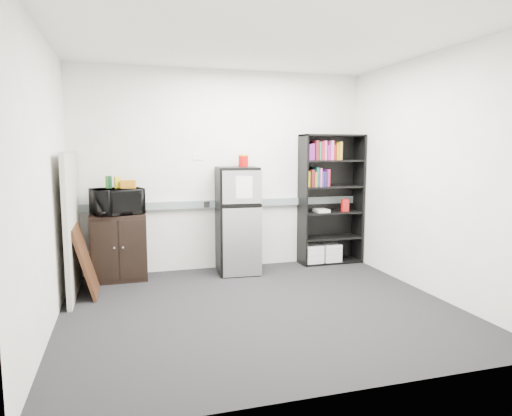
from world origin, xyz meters
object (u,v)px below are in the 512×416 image
(cubicle_partition, at_px, (72,223))
(cabinet, at_px, (119,247))
(bookshelf, at_px, (329,196))
(microwave, at_px, (117,201))
(refrigerator, at_px, (237,220))

(cubicle_partition, height_order, cabinet, cubicle_partition)
(bookshelf, relative_size, cabinet, 2.20)
(microwave, xyz_separation_m, refrigerator, (1.52, -0.06, -0.30))
(cubicle_partition, relative_size, refrigerator, 1.15)
(cubicle_partition, bearing_deg, bookshelf, 8.13)
(microwave, distance_m, refrigerator, 1.55)
(refrigerator, bearing_deg, bookshelf, 10.04)
(cubicle_partition, bearing_deg, microwave, 39.62)
(microwave, bearing_deg, refrigerator, -20.32)
(bookshelf, xyz_separation_m, cabinet, (-2.92, -0.07, -0.55))
(cabinet, distance_m, refrigerator, 1.55)
(bookshelf, distance_m, microwave, 2.92)
(microwave, bearing_deg, cubicle_partition, -158.28)
(bookshelf, bearing_deg, cabinet, -178.71)
(bookshelf, xyz_separation_m, cubicle_partition, (-3.41, -0.49, -0.16))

